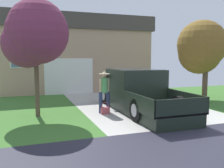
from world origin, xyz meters
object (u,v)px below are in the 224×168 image
object	(u,v)px
front_yard_tree	(201,48)
wheeled_trash_bin	(149,81)
pickup_truck	(136,91)
house_with_garage	(72,54)
person_with_hat	(104,89)
neighbor_tree	(35,34)
handbag	(105,110)

from	to	relation	value
front_yard_tree	wheeled_trash_bin	distance (m)	4.79
pickup_truck	front_yard_tree	world-z (taller)	front_yard_tree
pickup_truck	front_yard_tree	xyz separation A→B (m)	(4.07, 1.04, 1.89)
wheeled_trash_bin	pickup_truck	bearing A→B (deg)	-123.08
house_with_garage	wheeled_trash_bin	world-z (taller)	house_with_garage
person_with_hat	neighbor_tree	xyz separation A→B (m)	(-2.53, -0.01, 2.05)
handbag	neighbor_tree	distance (m)	3.79
person_with_hat	house_with_garage	world-z (taller)	house_with_garage
handbag	person_with_hat	bearing A→B (deg)	81.28
house_with_garage	person_with_hat	bearing A→B (deg)	-92.31
neighbor_tree	pickup_truck	bearing A→B (deg)	2.79
neighbor_tree	house_with_garage	bearing A→B (deg)	72.05
person_with_hat	front_yard_tree	bearing A→B (deg)	4.74
pickup_truck	neighbor_tree	bearing A→B (deg)	-176.84
handbag	house_with_garage	world-z (taller)	house_with_garage
handbag	front_yard_tree	xyz separation A→B (m)	(5.56, 1.41, 2.50)
neighbor_tree	handbag	bearing A→B (deg)	-4.12
person_with_hat	handbag	world-z (taller)	person_with_hat
pickup_truck	handbag	bearing A→B (deg)	-165.60
pickup_truck	person_with_hat	distance (m)	1.49
house_with_garage	neighbor_tree	size ratio (longest dim) A/B	2.33
wheeled_trash_bin	person_with_hat	bearing A→B (deg)	-131.89
handbag	wheeled_trash_bin	distance (m)	7.56
person_with_hat	pickup_truck	bearing A→B (deg)	-0.62
house_with_garage	front_yard_tree	bearing A→B (deg)	-56.02
neighbor_tree	front_yard_tree	bearing A→B (deg)	8.68
pickup_truck	handbag	distance (m)	1.66
front_yard_tree	house_with_garage	bearing A→B (deg)	123.98
person_with_hat	front_yard_tree	distance (m)	5.92
handbag	wheeled_trash_bin	world-z (taller)	wheeled_trash_bin
pickup_truck	house_with_garage	world-z (taller)	house_with_garage
pickup_truck	neighbor_tree	xyz separation A→B (m)	(-4.00, -0.19, 2.24)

